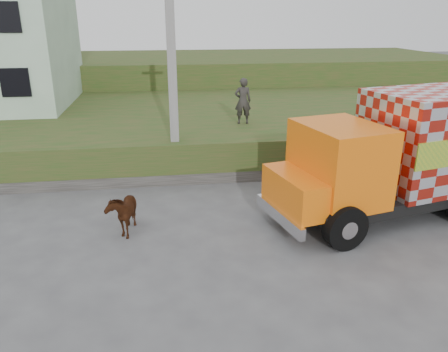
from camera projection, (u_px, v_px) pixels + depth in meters
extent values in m
plane|color=#474749|center=(219.00, 235.00, 12.17)|extent=(120.00, 120.00, 0.00)
cube|color=#254C19|center=(192.00, 125.00, 21.19)|extent=(40.00, 12.00, 1.50)
cube|color=#254C19|center=(180.00, 77.00, 32.08)|extent=(40.00, 12.00, 3.00)
cube|color=#595651|center=(149.00, 180.00, 15.73)|extent=(16.00, 0.50, 0.40)
cube|color=gray|center=(172.00, 70.00, 14.92)|extent=(0.30, 0.30, 8.00)
cube|color=black|center=(407.00, 190.00, 13.44)|extent=(7.77, 4.01, 0.38)
cube|color=orange|center=(339.00, 163.00, 12.13)|extent=(2.48, 2.89, 2.18)
cube|color=orange|center=(298.00, 191.00, 11.94)|extent=(1.58, 2.48, 0.98)
cube|color=silver|center=(448.00, 136.00, 13.33)|extent=(5.48, 3.68, 2.84)
cube|color=yellow|center=(416.00, 127.00, 14.50)|extent=(4.90, 1.18, 0.76)
cube|color=silver|center=(279.00, 216.00, 11.98)|extent=(0.73, 2.48, 0.33)
cylinder|color=black|center=(345.00, 228.00, 11.31)|extent=(1.26, 0.64, 1.20)
cylinder|color=black|center=(296.00, 193.00, 13.50)|extent=(1.26, 0.64, 1.20)
cylinder|color=black|center=(405.00, 176.00, 14.94)|extent=(1.26, 0.64, 1.20)
cylinder|color=black|center=(444.00, 170.00, 15.53)|extent=(1.26, 0.64, 1.20)
imported|color=#31190C|center=(123.00, 211.00, 12.21)|extent=(0.85, 1.55, 1.25)
imported|color=#302D2B|center=(243.00, 101.00, 18.00)|extent=(0.71, 0.48, 1.89)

